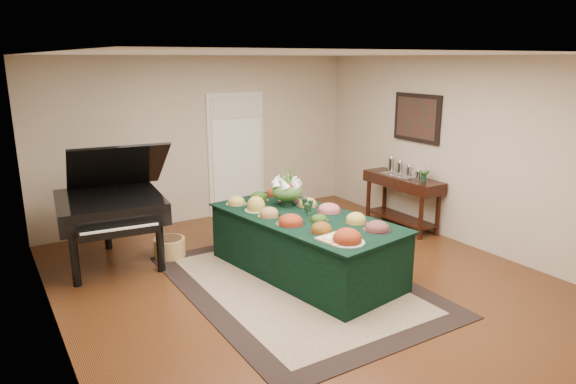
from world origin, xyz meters
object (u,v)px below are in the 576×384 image
grand_piano (111,206)px  mahogany_sideboard (402,188)px  floral_centerpiece (287,187)px  buffet_table (305,245)px

grand_piano → mahogany_sideboard: grand_piano is taller
grand_piano → floral_centerpiece: bearing=-27.4°
floral_centerpiece → buffet_table: bearing=-97.5°
floral_centerpiece → grand_piano: size_ratio=0.25×
buffet_table → mahogany_sideboard: bearing=17.4°
buffet_table → grand_piano: 2.57m
floral_centerpiece → grand_piano: grand_piano is taller
buffet_table → mahogany_sideboard: mahogany_sideboard is taller
floral_centerpiece → grand_piano: 2.31m
grand_piano → buffet_table: bearing=-39.1°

